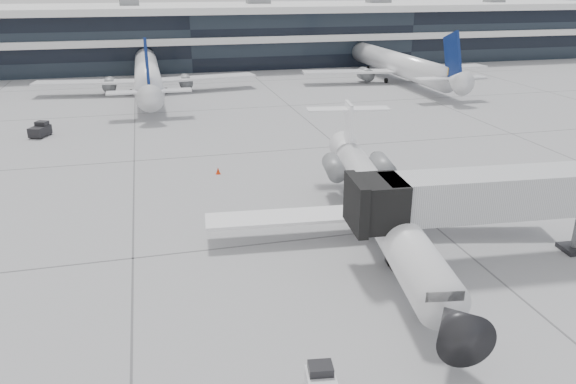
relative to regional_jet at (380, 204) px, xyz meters
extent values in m
plane|color=gray|center=(-5.66, 0.62, -2.22)|extent=(220.00, 220.00, 0.00)
cube|color=black|center=(-5.66, 82.62, 2.78)|extent=(170.00, 22.00, 10.00)
cylinder|color=white|center=(-0.13, -0.81, -0.07)|extent=(6.07, 22.54, 2.52)
cone|color=black|center=(-2.13, -13.17, -0.07)|extent=(2.91, 2.99, 2.52)
cone|color=white|center=(1.90, 11.74, 0.21)|extent=(2.84, 3.33, 2.40)
cube|color=white|center=(-5.98, 1.09, -0.72)|extent=(10.46, 3.35, 0.21)
cube|color=white|center=(6.02, -0.85, -0.72)|extent=(10.56, 4.71, 0.21)
cylinder|color=slate|center=(-0.75, 7.06, 0.31)|extent=(1.89, 3.36, 1.40)
cylinder|color=slate|center=(2.94, 6.46, 0.31)|extent=(1.89, 3.36, 1.40)
cube|color=white|center=(1.81, 11.19, 2.17)|extent=(0.65, 2.44, 4.21)
cube|color=white|center=(1.87, 11.56, 3.67)|extent=(6.88, 2.55, 0.15)
cylinder|color=black|center=(-1.55, -9.57, -1.96)|extent=(0.25, 0.54, 0.52)
cylinder|color=black|center=(-1.22, 1.26, -1.92)|extent=(0.32, 0.63, 0.60)
cylinder|color=black|center=(1.55, 0.82, -1.92)|extent=(0.32, 0.63, 0.60)
cube|color=silver|center=(5.16, -4.59, 1.97)|extent=(13.79, 3.80, 2.53)
cube|color=black|center=(-1.82, -4.03, 1.87)|extent=(2.77, 3.30, 2.72)
cylinder|color=slate|center=(-0.17, -4.16, -0.86)|extent=(0.43, 0.43, 2.72)
cube|color=black|center=(-0.17, -4.16, -1.88)|extent=(1.85, 1.50, 0.68)
cube|color=black|center=(-8.11, -13.30, -1.18)|extent=(1.10, 0.94, 0.45)
cylinder|color=black|center=(-8.56, -12.96, -2.02)|extent=(0.22, 0.42, 0.40)
cylinder|color=black|center=(-7.58, -13.10, -2.02)|extent=(0.22, 0.42, 0.40)
cone|color=red|center=(-8.56, 15.03, -1.92)|extent=(0.38, 0.38, 0.59)
cube|color=red|center=(-8.56, 15.03, -2.20)|extent=(0.45, 0.45, 0.03)
cube|color=black|center=(-25.43, 32.06, -1.62)|extent=(2.26, 2.77, 0.98)
cube|color=black|center=(-25.21, 32.56, -0.96)|extent=(1.49, 1.38, 0.55)
cylinder|color=black|center=(-25.63, 33.10, -1.98)|extent=(0.37, 0.52, 0.48)
cylinder|color=black|center=(-24.53, 32.62, -1.98)|extent=(0.37, 0.52, 0.48)
cylinder|color=black|center=(-26.33, 31.49, -1.98)|extent=(0.37, 0.52, 0.48)
cylinder|color=black|center=(-25.23, 31.01, -1.98)|extent=(0.37, 0.52, 0.48)
camera|label=1|loc=(-13.96, -31.07, 13.62)|focal=35.00mm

